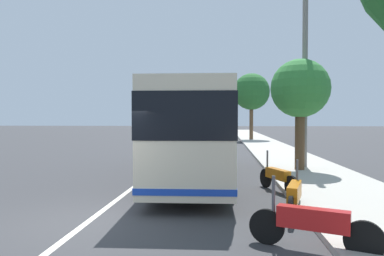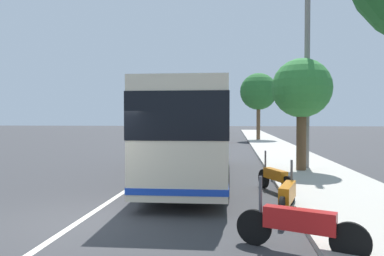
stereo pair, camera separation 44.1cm
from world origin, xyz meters
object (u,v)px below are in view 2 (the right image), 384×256
object	(u,v)px
motorcycle_far_end	(288,196)
car_oncoming	(219,132)
roadside_tree_mid_block	(302,89)
car_far_distant	(214,135)
car_ahead_same_lane	(223,129)
motorcycle_mid_row	(298,225)
roadside_tree_far_block	(258,92)
utility_pole	(307,77)
motorcycle_by_tree	(275,178)
coach_bus	(195,128)

from	to	relation	value
motorcycle_far_end	car_oncoming	size ratio (longest dim) A/B	0.53
motorcycle_far_end	roadside_tree_mid_block	size ratio (longest dim) A/B	0.45
car_far_distant	car_ahead_same_lane	world-z (taller)	car_far_distant
motorcycle_mid_row	car_oncoming	distance (m)	38.36
car_far_distant	roadside_tree_far_block	world-z (taller)	roadside_tree_far_block
roadside_tree_mid_block	utility_pole	size ratio (longest dim) A/B	0.58
car_far_distant	car_oncoming	distance (m)	9.35
motorcycle_by_tree	roadside_tree_mid_block	size ratio (longest dim) A/B	0.40
coach_bus	motorcycle_mid_row	bearing A→B (deg)	-162.66
car_ahead_same_lane	motorcycle_far_end	bearing A→B (deg)	-178.51
roadside_tree_far_block	coach_bus	bearing A→B (deg)	170.51
motorcycle_mid_row	car_far_distant	xyz separation A→B (m)	(28.89, 3.04, 0.22)
motorcycle_mid_row	roadside_tree_far_block	size ratio (longest dim) A/B	0.30
car_far_distant	utility_pole	world-z (taller)	utility_pole
motorcycle_by_tree	roadside_tree_far_block	xyz separation A→B (m)	(26.82, -1.28, 4.74)
coach_bus	car_far_distant	xyz separation A→B (m)	(21.34, 0.43, -1.23)
car_far_distant	utility_pole	bearing A→B (deg)	-161.48
motorcycle_by_tree	utility_pole	xyz separation A→B (m)	(4.98, -1.94, 3.74)
roadside_tree_mid_block	utility_pole	bearing A→B (deg)	-24.44
utility_pole	coach_bus	bearing A→B (deg)	118.22
motorcycle_mid_row	car_oncoming	bearing A→B (deg)	-63.08
motorcycle_far_end	car_oncoming	bearing A→B (deg)	21.38
motorcycle_by_tree	car_ahead_same_lane	bearing A→B (deg)	-19.88
motorcycle_far_end	utility_pole	size ratio (longest dim) A/B	0.26
motorcycle_by_tree	roadside_tree_mid_block	xyz separation A→B (m)	(4.14, -1.56, 3.10)
motorcycle_mid_row	coach_bus	bearing A→B (deg)	-48.45
motorcycle_far_end	car_ahead_same_lane	world-z (taller)	car_ahead_same_lane
coach_bus	motorcycle_by_tree	distance (m)	3.99
motorcycle_mid_row	roadside_tree_far_block	bearing A→B (deg)	-70.15
utility_pole	car_ahead_same_lane	bearing A→B (deg)	6.97
utility_pole	motorcycle_mid_row	bearing A→B (deg)	168.12
motorcycle_by_tree	car_ahead_same_lane	xyz separation A→B (m)	(45.30, 2.99, 0.24)
car_far_distant	coach_bus	bearing A→B (deg)	-175.69
coach_bus	car_ahead_same_lane	world-z (taller)	coach_bus
roadside_tree_far_block	car_ahead_same_lane	bearing A→B (deg)	13.00
car_far_distant	motorcycle_by_tree	bearing A→B (deg)	-169.13
roadside_tree_far_block	motorcycle_mid_row	bearing A→B (deg)	177.38
coach_bus	roadside_tree_far_block	size ratio (longest dim) A/B	1.60
roadside_tree_mid_block	roadside_tree_far_block	xyz separation A→B (m)	(22.68, 0.28, 1.64)
motorcycle_by_tree	roadside_tree_far_block	size ratio (longest dim) A/B	0.27
motorcycle_mid_row	car_oncoming	size ratio (longest dim) A/B	0.51
car_oncoming	utility_pole	size ratio (longest dim) A/B	0.50
coach_bus	car_ahead_same_lane	xyz separation A→B (m)	(42.86, 0.19, -1.24)
motorcycle_by_tree	utility_pole	bearing A→B (deg)	-44.95
car_far_distant	roadside_tree_far_block	bearing A→B (deg)	-52.83
roadside_tree_far_block	utility_pole	world-z (taller)	utility_pole
coach_bus	roadside_tree_mid_block	size ratio (longest dim) A/B	2.35
coach_bus	roadside_tree_mid_block	bearing A→B (deg)	-70.43
motorcycle_by_tree	roadside_tree_far_block	distance (m)	27.27
car_oncoming	car_ahead_same_lane	bearing A→B (deg)	3.56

